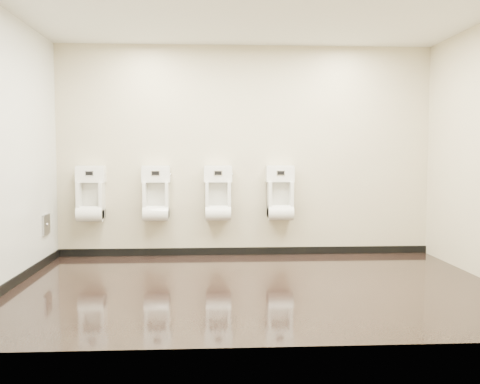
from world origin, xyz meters
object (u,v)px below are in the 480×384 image
object	(u,v)px
urinal_2	(218,197)
urinal_3	(280,197)
access_panel	(46,225)
urinal_1	(156,198)
urinal_0	(91,198)

from	to	relation	value
urinal_2	urinal_3	xyz separation A→B (m)	(0.83, 0.00, 0.00)
access_panel	urinal_1	distance (m)	1.40
access_panel	urinal_3	bearing A→B (deg)	8.22
urinal_1	urinal_3	distance (m)	1.64
access_panel	urinal_1	xyz separation A→B (m)	(1.30, 0.42, 0.29)
urinal_0	urinal_1	world-z (taller)	same
urinal_1	urinal_3	size ratio (longest dim) A/B	1.00
urinal_0	urinal_1	bearing A→B (deg)	0.00
access_panel	urinal_1	world-z (taller)	urinal_1
urinal_1	access_panel	bearing A→B (deg)	-161.92
access_panel	urinal_0	xyz separation A→B (m)	(0.45, 0.42, 0.29)
access_panel	urinal_3	world-z (taller)	urinal_3
access_panel	urinal_2	bearing A→B (deg)	11.36
urinal_0	access_panel	bearing A→B (deg)	-136.76
urinal_0	urinal_2	xyz separation A→B (m)	(1.66, 0.00, 0.00)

